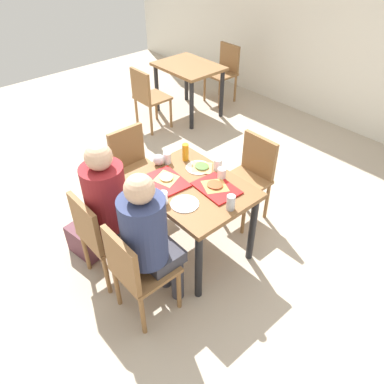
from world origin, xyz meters
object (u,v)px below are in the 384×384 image
(chair_near_right, at_px, (135,269))
(pizza_slice_c, at_px, (202,167))
(person_in_red, at_px, (111,201))
(plastic_cup_a, at_px, (218,164))
(plastic_cup_b, at_px, (163,198))
(handbag, at_px, (84,242))
(pizza_slice_b, at_px, (215,185))
(background_chair_near, at_px, (147,95))
(pizza_slice_a, at_px, (166,178))
(chair_left_end, at_px, (134,164))
(plastic_cup_c, at_px, (167,158))
(condiment_bottle, at_px, (185,152))
(foil_bundle, at_px, (159,160))
(person_in_brown_jacket, at_px, (149,235))
(tray_red_far, at_px, (216,188))
(background_table, at_px, (189,74))
(background_chair_far, at_px, (225,69))
(tray_red_near, at_px, (166,181))
(plastic_cup_d, at_px, (222,174))
(paper_plate_near_edge, at_px, (185,204))
(paper_plate_center, at_px, (198,168))
(chair_near_left, at_px, (100,233))
(soda_can, at_px, (231,202))
(main_table, at_px, (192,196))

(chair_near_right, bearing_deg, pizza_slice_c, 110.65)
(person_in_red, distance_m, plastic_cup_a, 0.96)
(plastic_cup_b, relative_size, handbag, 0.31)
(pizza_slice_b, xyz_separation_m, background_chair_near, (-2.27, 0.97, -0.26))
(chair_near_right, xyz_separation_m, pizza_slice_a, (-0.44, 0.64, 0.26))
(handbag, bearing_deg, plastic_cup_a, 62.33)
(chair_left_end, relative_size, plastic_cup_c, 8.54)
(chair_left_end, height_order, condiment_bottle, condiment_bottle)
(plastic_cup_a, bearing_deg, foil_bundle, -139.47)
(person_in_brown_jacket, xyz_separation_m, plastic_cup_a, (-0.27, 0.93, 0.04))
(tray_red_far, relative_size, plastic_cup_a, 3.60)
(condiment_bottle, xyz_separation_m, background_chair_near, (-1.80, 0.88, -0.31))
(person_in_red, bearing_deg, background_table, 127.70)
(condiment_bottle, relative_size, background_chair_far, 0.19)
(tray_red_near, xyz_separation_m, condiment_bottle, (-0.15, 0.33, 0.07))
(plastic_cup_d, distance_m, background_chair_near, 2.39)
(plastic_cup_c, bearing_deg, background_chair_far, 124.78)
(plastic_cup_a, bearing_deg, paper_plate_near_edge, -71.79)
(paper_plate_center, bearing_deg, chair_near_left, -95.81)
(pizza_slice_a, bearing_deg, paper_plate_center, 81.79)
(pizza_slice_c, bearing_deg, handbag, -115.28)
(condiment_bottle, bearing_deg, pizza_slice_a, -68.50)
(chair_near_left, xyz_separation_m, tray_red_near, (0.07, 0.62, 0.24))
(plastic_cup_c, bearing_deg, paper_plate_center, 31.30)
(chair_near_right, distance_m, tray_red_far, 0.90)
(plastic_cup_b, bearing_deg, plastic_cup_d, 82.51)
(plastic_cup_c, relative_size, background_table, 0.11)
(pizza_slice_b, relative_size, soda_can, 1.92)
(tray_red_near, relative_size, pizza_slice_b, 1.53)
(tray_red_far, bearing_deg, plastic_cup_a, 133.74)
(plastic_cup_d, distance_m, background_chair_far, 3.21)
(tray_red_near, xyz_separation_m, handbag, (-0.42, -0.64, -0.60))
(paper_plate_near_edge, height_order, plastic_cup_b, plastic_cup_b)
(chair_left_end, bearing_deg, plastic_cup_b, -19.38)
(paper_plate_center, distance_m, background_chair_far, 3.08)
(chair_left_end, bearing_deg, background_chair_near, 139.13)
(main_table, xyz_separation_m, pizza_slice_a, (-0.19, -0.11, 0.14))
(person_in_red, distance_m, pizza_slice_b, 0.83)
(background_chair_far, bearing_deg, plastic_cup_b, -53.16)
(plastic_cup_a, bearing_deg, chair_near_left, -101.60)
(paper_plate_center, distance_m, plastic_cup_c, 0.29)
(main_table, relative_size, plastic_cup_c, 9.76)
(tray_red_near, height_order, foil_bundle, foil_bundle)
(paper_plate_near_edge, bearing_deg, chair_near_right, -79.95)
(tray_red_near, xyz_separation_m, plastic_cup_c, (-0.22, 0.19, 0.04))
(paper_plate_center, xyz_separation_m, condiment_bottle, (-0.17, 0.00, 0.08))
(main_table, xyz_separation_m, tray_red_near, (-0.17, -0.13, 0.12))
(chair_near_left, bearing_deg, paper_plate_near_edge, 54.67)
(plastic_cup_a, distance_m, handbag, 1.38)
(plastic_cup_d, distance_m, soda_can, 0.39)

